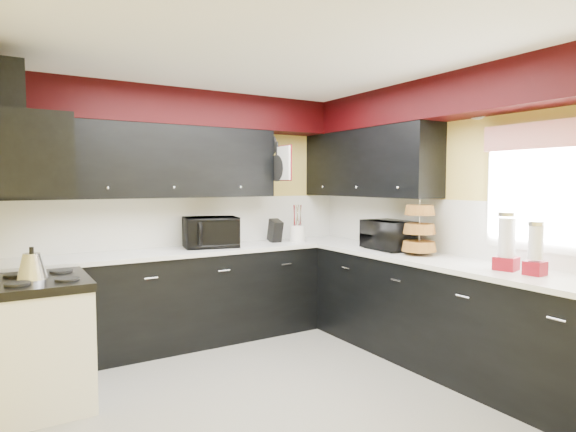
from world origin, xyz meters
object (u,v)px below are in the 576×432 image
object	(u,v)px
microwave	(389,235)
knife_block	(275,231)
utensil_crock	(297,234)
kettle	(32,266)
toaster_oven	(211,232)

from	to	relation	value
microwave	knife_block	bearing A→B (deg)	35.98
utensil_crock	knife_block	world-z (taller)	knife_block
knife_block	kettle	size ratio (longest dim) A/B	1.21
toaster_oven	utensil_crock	bearing A→B (deg)	7.55
knife_block	kettle	world-z (taller)	knife_block
utensil_crock	kettle	world-z (taller)	utensil_crock
toaster_oven	utensil_crock	distance (m)	1.00
toaster_oven	knife_block	distance (m)	0.76
kettle	utensil_crock	bearing A→B (deg)	14.67
utensil_crock	kettle	bearing A→B (deg)	-165.33
toaster_oven	microwave	size ratio (longest dim) A/B	1.03
toaster_oven	utensil_crock	xyz separation A→B (m)	(1.00, -0.07, -0.06)
knife_block	microwave	bearing A→B (deg)	-53.47
knife_block	kettle	xyz separation A→B (m)	(-2.42, -0.79, -0.05)
microwave	utensil_crock	bearing A→B (deg)	28.02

